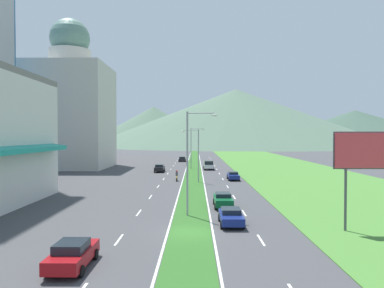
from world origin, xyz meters
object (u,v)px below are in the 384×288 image
Objects in this scene: billboard_roadside at (373,155)px; car_5 at (160,168)px; car_2 at (182,159)px; car_0 at (233,176)px; street_lamp_far at (193,145)px; car_3 at (223,200)px; motorcycle_rider at (177,176)px; car_4 at (72,254)px; pickup_truck_0 at (209,165)px; car_1 at (231,216)px; street_lamp_mid at (196,152)px; street_lamp_near at (191,156)px.

car_5 is (-21.19, 45.89, -5.19)m from billboard_roadside.
car_0 is at bearing -166.64° from car_2.
car_2 is at bearing 98.01° from street_lamp_far.
car_0 is at bearing 171.48° from car_3.
car_0 is 1.00× the size of car_3.
car_2 is at bearing 0.98° from motorcycle_rider.
street_lamp_far is 1.96× the size of car_0.
car_4 is (-3.10, -83.81, 0.06)m from car_2.
car_4 is at bearing -18.09° from car_0.
car_4 is 2.21× the size of motorcycle_rider.
pickup_truck_0 is at bearing -164.74° from car_2.
car_1 is at bearing 169.20° from billboard_roadside.
street_lamp_far reaches higher than car_2.
motorcycle_rider is at bearing -168.22° from car_1.
motorcycle_rider reaches higher than car_4.
billboard_roadside reaches higher than car_0.
street_lamp_near is at bearing -91.44° from street_lamp_mid.
billboard_roadside is at bearing -166.91° from car_2.
street_lamp_mid is 1.58× the size of pickup_truck_0.
car_3 is 2.34× the size of motorcycle_rider.
car_2 is at bearing -2.12° from car_4.
motorcycle_rider reaches higher than car_0.
street_lamp_near is 46.26m from pickup_truck_0.
pickup_truck_0 is at bearing -62.45° from car_5.
street_lamp_near reaches higher than car_4.
car_1 is 0.99× the size of car_2.
street_lamp_mid is 23.87m from street_lamp_far.
street_lamp_mid is 27.60m from car_1.
pickup_truck_0 reaches higher than car_0.
car_2 is (-17.64, 75.87, -5.27)m from billboard_roadside.
street_lamp_near is 2.28× the size of car_1.
street_lamp_mid is 47.05m from car_2.
car_0 is 0.87× the size of pickup_truck_0.
street_lamp_mid is 4.25× the size of motorcycle_rider.
pickup_truck_0 is (3.51, -1.80, -4.33)m from street_lamp_far.
street_lamp_far is 2.13× the size of car_2.
street_lamp_far is (-0.79, 23.86, 0.39)m from street_lamp_mid.
car_2 is at bearing -164.74° from pickup_truck_0.
street_lamp_far reaches higher than car_3.
street_lamp_near is at bearing -89.78° from street_lamp_far.
billboard_roadside reaches higher than car_2.
car_4 is (-9.94, -9.99, 0.07)m from car_1.
motorcycle_rider is (-5.99, 21.54, -0.02)m from car_3.
pickup_truck_0 is (9.82, 59.18, 0.20)m from car_4.
car_3 is (3.54, -43.38, -4.55)m from street_lamp_far.
car_1 is (3.44, -3.27, -4.84)m from street_lamp_near.
car_3 is at bearing 52.25° from street_lamp_near.
motorcycle_rider reaches higher than car_2.
motorcycle_rider reaches higher than car_5.
billboard_roadside is at bearing -69.07° from car_4.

